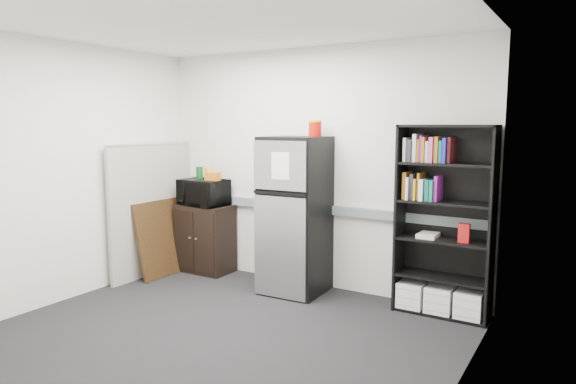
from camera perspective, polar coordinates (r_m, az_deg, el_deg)
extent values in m
plane|color=black|center=(4.73, -7.72, -15.60)|extent=(4.00, 4.00, 0.00)
cube|color=white|center=(5.83, 2.89, 2.60)|extent=(4.00, 0.02, 2.70)
cube|color=white|center=(3.49, 18.36, -1.21)|extent=(0.02, 3.50, 2.70)
cube|color=white|center=(5.85, -23.42, 1.99)|extent=(0.02, 3.50, 2.70)
cube|color=white|center=(4.43, -8.38, 18.46)|extent=(4.00, 3.50, 0.02)
cube|color=gray|center=(5.86, 2.72, -1.80)|extent=(3.92, 0.05, 0.10)
cube|color=white|center=(5.99, -0.08, 4.66)|extent=(0.14, 0.00, 0.10)
cube|color=black|center=(5.28, 12.36, -2.75)|extent=(0.02, 0.34, 1.85)
cube|color=black|center=(5.08, 21.76, -3.55)|extent=(0.02, 0.34, 1.85)
cube|color=black|center=(5.32, 17.40, -2.86)|extent=(0.90, 0.02, 1.85)
cube|color=black|center=(5.08, 17.37, 7.02)|extent=(0.90, 0.34, 0.02)
cube|color=black|center=(5.40, 16.58, -12.63)|extent=(0.85, 0.32, 0.03)
cube|color=black|center=(5.29, 16.73, -9.07)|extent=(0.85, 0.32, 0.03)
cube|color=black|center=(5.20, 16.89, -5.15)|extent=(0.85, 0.32, 0.02)
cube|color=black|center=(5.13, 17.05, -1.12)|extent=(0.85, 0.32, 0.02)
cube|color=black|center=(5.09, 17.21, 3.00)|extent=(0.85, 0.32, 0.02)
cube|color=white|center=(5.42, 13.64, -10.91)|extent=(0.25, 0.30, 0.25)
cube|color=white|center=(5.35, 16.56, -11.27)|extent=(0.25, 0.30, 0.25)
cube|color=white|center=(5.29, 19.55, -11.61)|extent=(0.25, 0.30, 0.25)
cube|color=gray|center=(6.52, -14.92, -1.98)|extent=(0.05, 1.30, 1.60)
cube|color=#B2B2B7|center=(6.44, -15.17, 5.14)|extent=(0.06, 1.30, 0.02)
cube|color=black|center=(6.57, -9.18, -5.09)|extent=(0.68, 0.42, 0.85)
cube|color=black|center=(6.52, -11.51, -5.25)|extent=(0.31, 0.01, 0.75)
cube|color=black|center=(6.31, -9.33, -5.63)|extent=(0.31, 0.01, 0.75)
cylinder|color=#B2B2B7|center=(6.43, -10.87, -5.03)|extent=(0.02, 0.02, 0.02)
cylinder|color=#B2B2B7|center=(6.36, -10.20, -5.15)|extent=(0.02, 0.02, 0.02)
imported|color=black|center=(6.45, -9.40, -0.04)|extent=(0.61, 0.43, 0.32)
cube|color=#185420|center=(6.51, -9.81, 2.11)|extent=(0.08, 0.07, 0.15)
cube|color=#0D3B18|center=(6.51, -9.81, 2.11)|extent=(0.08, 0.07, 0.15)
cube|color=yellow|center=(6.42, -8.92, 2.01)|extent=(0.08, 0.07, 0.14)
cube|color=#CF6814|center=(6.31, -8.37, 1.74)|extent=(0.18, 0.10, 0.10)
cube|color=black|center=(5.65, 0.87, -2.67)|extent=(0.67, 0.67, 1.70)
cube|color=#AAA9AE|center=(5.29, -0.96, 2.95)|extent=(0.62, 0.05, 0.51)
cube|color=#AAA9AE|center=(5.43, -0.94, -6.22)|extent=(0.62, 0.05, 1.09)
cube|color=black|center=(5.31, -1.02, -0.18)|extent=(0.62, 0.03, 0.03)
cube|color=white|center=(5.27, -0.85, 2.93)|extent=(0.21, 0.01, 0.28)
cube|color=black|center=(5.56, 0.88, 6.09)|extent=(0.67, 0.67, 0.02)
cylinder|color=#B01108|center=(5.58, 3.02, 7.07)|extent=(0.14, 0.14, 0.17)
cylinder|color=gold|center=(5.58, 3.03, 8.05)|extent=(0.14, 0.14, 0.02)
cube|color=black|center=(6.50, -13.94, -4.97)|extent=(0.23, 0.73, 0.92)
cube|color=beige|center=(6.49, -13.80, -4.99)|extent=(0.16, 0.62, 0.78)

